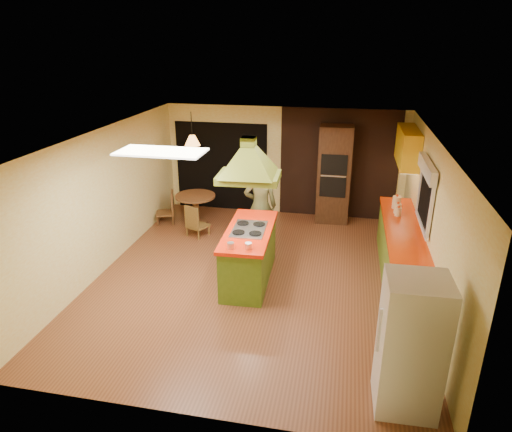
% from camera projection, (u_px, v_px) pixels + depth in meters
% --- Properties ---
extents(ground, '(6.50, 6.50, 0.00)m').
position_uv_depth(ground, '(257.00, 277.00, 8.06)').
color(ground, brown).
rests_on(ground, ground).
extents(room_walls, '(5.50, 6.50, 6.50)m').
position_uv_depth(room_walls, '(257.00, 211.00, 7.60)').
color(room_walls, '#FFF7B6').
rests_on(room_walls, ground).
extents(ceiling_plane, '(6.50, 6.50, 0.00)m').
position_uv_depth(ceiling_plane, '(257.00, 136.00, 7.14)').
color(ceiling_plane, silver).
rests_on(ceiling_plane, room_walls).
extents(brick_panel, '(2.64, 0.03, 2.50)m').
position_uv_depth(brick_panel, '(338.00, 165.00, 10.32)').
color(brick_panel, '#381E14').
rests_on(brick_panel, ground).
extents(nook_opening, '(2.20, 0.03, 2.10)m').
position_uv_depth(nook_opening, '(221.00, 167.00, 10.89)').
color(nook_opening, black).
rests_on(nook_opening, ground).
extents(right_counter, '(0.62, 3.05, 0.92)m').
position_uv_depth(right_counter, '(400.00, 250.00, 7.99)').
color(right_counter, olive).
rests_on(right_counter, ground).
extents(upper_cabinets, '(0.34, 1.40, 0.70)m').
position_uv_depth(upper_cabinets, '(408.00, 147.00, 8.88)').
color(upper_cabinets, yellow).
rests_on(upper_cabinets, room_walls).
extents(window_right, '(0.12, 1.35, 1.06)m').
position_uv_depth(window_right, '(427.00, 183.00, 7.28)').
color(window_right, black).
rests_on(window_right, room_walls).
extents(fluor_panel, '(1.20, 0.60, 0.03)m').
position_uv_depth(fluor_panel, '(161.00, 152.00, 6.25)').
color(fluor_panel, white).
rests_on(fluor_panel, ceiling_plane).
extents(kitchen_island, '(0.83, 1.90, 0.95)m').
position_uv_depth(kitchen_island, '(249.00, 254.00, 7.82)').
color(kitchen_island, '#557B1E').
rests_on(kitchen_island, ground).
extents(range_hood, '(1.02, 0.75, 0.79)m').
position_uv_depth(range_hood, '(249.00, 153.00, 7.17)').
color(range_hood, '#616B1A').
rests_on(range_hood, ceiling_plane).
extents(man, '(0.72, 0.56, 1.76)m').
position_uv_depth(man, '(260.00, 206.00, 8.86)').
color(man, '#4C4D29').
rests_on(man, ground).
extents(refrigerator, '(0.69, 0.66, 1.63)m').
position_uv_depth(refrigerator, '(411.00, 345.00, 4.98)').
color(refrigerator, white).
rests_on(refrigerator, ground).
extents(wall_oven, '(0.74, 0.62, 2.18)m').
position_uv_depth(wall_oven, '(334.00, 175.00, 10.13)').
color(wall_oven, '#4D2C18').
rests_on(wall_oven, ground).
extents(dining_table, '(0.89, 0.89, 0.67)m').
position_uv_depth(dining_table, '(196.00, 204.00, 10.19)').
color(dining_table, brown).
rests_on(dining_table, ground).
extents(chair_left, '(0.51, 0.51, 0.73)m').
position_uv_depth(chair_left, '(165.00, 207.00, 10.27)').
color(chair_left, brown).
rests_on(chair_left, ground).
extents(chair_near, '(0.51, 0.51, 0.70)m').
position_uv_depth(chair_near, '(198.00, 220.00, 9.60)').
color(chair_near, brown).
rests_on(chair_near, ground).
extents(pendant_lamp, '(0.36, 0.36, 0.21)m').
position_uv_depth(pendant_lamp, '(192.00, 140.00, 9.66)').
color(pendant_lamp, '#FF9E3F').
rests_on(pendant_lamp, ceiling_plane).
extents(canister_large, '(0.19, 0.19, 0.23)m').
position_uv_depth(canister_large, '(397.00, 202.00, 8.61)').
color(canister_large, '#F1E5C2').
rests_on(canister_large, right_counter).
extents(canister_medium, '(0.15, 0.15, 0.18)m').
position_uv_depth(canister_medium, '(398.00, 209.00, 8.37)').
color(canister_medium, '#FCF1CB').
rests_on(canister_medium, right_counter).
extents(canister_small, '(0.13, 0.13, 0.15)m').
position_uv_depth(canister_small, '(398.00, 212.00, 8.25)').
color(canister_small, beige).
rests_on(canister_small, right_counter).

